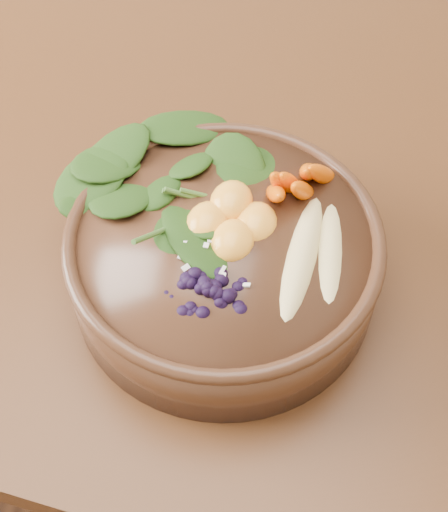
# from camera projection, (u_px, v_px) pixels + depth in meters

# --- Properties ---
(ground) EXTENTS (4.00, 4.00, 0.00)m
(ground) POSITION_uv_depth(u_px,v_px,m) (116.00, 384.00, 1.55)
(ground) COLOR #381E0F
(ground) RESTS_ON ground
(dining_table) EXTENTS (1.60, 0.90, 0.75)m
(dining_table) POSITION_uv_depth(u_px,v_px,m) (60.00, 179.00, 1.02)
(dining_table) COLOR #331C0C
(dining_table) RESTS_ON ground
(stoneware_bowl) EXTENTS (0.33, 0.33, 0.09)m
(stoneware_bowl) POSITION_uv_depth(u_px,v_px,m) (224.00, 262.00, 0.76)
(stoneware_bowl) COLOR #412617
(stoneware_bowl) RESTS_ON dining_table
(kale_heap) EXTENTS (0.22, 0.19, 0.05)m
(kale_heap) POSITION_uv_depth(u_px,v_px,m) (196.00, 162.00, 0.75)
(kale_heap) COLOR #234114
(kale_heap) RESTS_ON stoneware_bowl
(carrot_cluster) EXTENTS (0.07, 0.07, 0.09)m
(carrot_cluster) POSITION_uv_depth(u_px,v_px,m) (304.00, 156.00, 0.73)
(carrot_cluster) COLOR #F86700
(carrot_cluster) RESTS_ON stoneware_bowl
(banana_halves) EXTENTS (0.07, 0.19, 0.03)m
(banana_halves) POSITION_uv_depth(u_px,v_px,m) (318.00, 244.00, 0.70)
(banana_halves) COLOR #E0CC84
(banana_halves) RESTS_ON stoneware_bowl
(mandarin_cluster) EXTENTS (0.10, 0.11, 0.04)m
(mandarin_cluster) POSITION_uv_depth(u_px,v_px,m) (232.00, 210.00, 0.72)
(mandarin_cluster) COLOR #FFA42F
(mandarin_cluster) RESTS_ON stoneware_bowl
(blueberry_pile) EXTENTS (0.15, 0.12, 0.05)m
(blueberry_pile) POSITION_uv_depth(u_px,v_px,m) (207.00, 277.00, 0.67)
(blueberry_pile) COLOR black
(blueberry_pile) RESTS_ON stoneware_bowl
(coconut_flakes) EXTENTS (0.11, 0.08, 0.01)m
(coconut_flakes) POSITION_uv_depth(u_px,v_px,m) (220.00, 251.00, 0.71)
(coconut_flakes) COLOR white
(coconut_flakes) RESTS_ON stoneware_bowl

